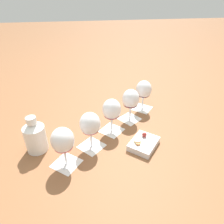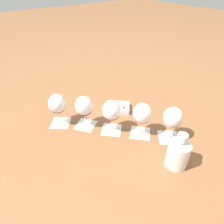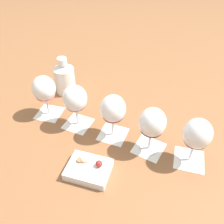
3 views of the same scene
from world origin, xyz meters
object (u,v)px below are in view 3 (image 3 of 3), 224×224
(wine_glass_3, at_px, (152,124))
(ceramic_vase, at_px, (65,78))
(wine_glass_4, at_px, (197,136))
(snack_dish, at_px, (89,169))
(wine_glass_1, at_px, (75,100))
(wine_glass_0, at_px, (44,90))
(wine_glass_2, at_px, (113,111))

(wine_glass_3, xyz_separation_m, ceramic_vase, (-0.17, 0.46, -0.04))
(wine_glass_4, distance_m, ceramic_vase, 0.62)
(wine_glass_3, height_order, snack_dish, wine_glass_3)
(wine_glass_1, bearing_deg, wine_glass_0, 129.10)
(ceramic_vase, height_order, snack_dish, ceramic_vase)
(wine_glass_0, bearing_deg, snack_dish, -81.53)
(wine_glass_1, distance_m, wine_glass_3, 0.29)
(wine_glass_2, xyz_separation_m, wine_glass_4, (0.18, -0.21, -0.00))
(wine_glass_4, height_order, snack_dish, wine_glass_4)
(wine_glass_4, bearing_deg, ceramic_vase, 115.39)
(wine_glass_0, height_order, wine_glass_1, same)
(wine_glass_1, bearing_deg, ceramic_vase, 85.07)
(wine_glass_3, height_order, ceramic_vase, wine_glass_3)
(wine_glass_0, distance_m, wine_glass_4, 0.57)
(wine_glass_4, bearing_deg, wine_glass_0, 130.86)
(wine_glass_1, xyz_separation_m, snack_dish, (-0.04, -0.23, -0.10))
(wine_glass_2, xyz_separation_m, ceramic_vase, (-0.08, 0.35, -0.04))
(wine_glass_4, bearing_deg, wine_glass_1, 131.43)
(wine_glass_4, height_order, ceramic_vase, wine_glass_4)
(wine_glass_2, bearing_deg, ceramic_vase, 103.06)
(wine_glass_2, bearing_deg, wine_glass_3, -51.82)
(wine_glass_2, distance_m, ceramic_vase, 0.36)
(wine_glass_2, bearing_deg, wine_glass_4, -48.71)
(wine_glass_1, distance_m, ceramic_vase, 0.24)
(wine_glass_4, bearing_deg, wine_glass_2, 131.29)
(wine_glass_1, distance_m, wine_glass_2, 0.15)
(wine_glass_0, distance_m, wine_glass_1, 0.14)
(wine_glass_0, distance_m, snack_dish, 0.36)
(wine_glass_4, xyz_separation_m, ceramic_vase, (-0.26, 0.56, -0.04))
(snack_dish, bearing_deg, wine_glass_0, 98.47)
(wine_glass_2, distance_m, wine_glass_4, 0.28)
(wine_glass_0, bearing_deg, wine_glass_3, -50.29)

